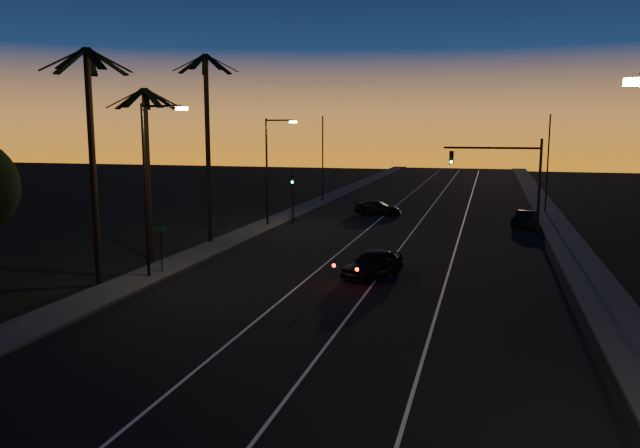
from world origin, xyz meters
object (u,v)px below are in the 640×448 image
(right_car, at_px, (525,219))
(signal_mast, at_px, (507,169))
(cross_car, at_px, (378,208))
(lead_car, at_px, (373,263))

(right_car, bearing_deg, signal_mast, -119.44)
(cross_car, bearing_deg, signal_mast, -32.50)
(signal_mast, distance_m, cross_car, 13.50)
(lead_car, xyz_separation_m, right_car, (8.61, 19.46, -0.07))
(signal_mast, xyz_separation_m, right_car, (1.66, 2.94, -4.13))
(signal_mast, relative_size, cross_car, 1.68)
(signal_mast, distance_m, lead_car, 18.38)
(signal_mast, xyz_separation_m, cross_car, (-10.83, 6.90, -4.16))
(lead_car, relative_size, cross_car, 1.16)
(right_car, height_order, cross_car, right_car)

